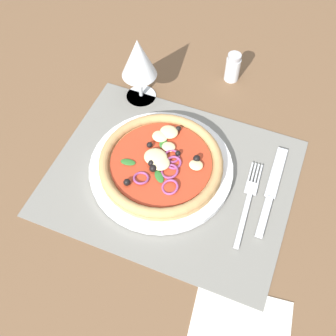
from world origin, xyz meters
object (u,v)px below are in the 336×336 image
fork (249,199)px  napkin (239,333)px  pepper_shaker (233,67)px  pizza (161,163)px  knife (272,189)px  plate (161,168)px  wine_glass (138,60)px

fork → napkin: size_ratio=1.21×
napkin → pepper_shaker: pepper_shaker is taller
pepper_shaker → pizza: bearing=-99.7°
fork → knife: bearing=-47.3°
plate → fork: bearing=0.1°
fork → napkin: 23.26cm
plate → napkin: 31.62cm
fork → napkin: (4.99, -22.71, -0.44)cm
knife → pizza: bearing=98.7°
napkin → pepper_shaker: 54.49cm
wine_glass → pepper_shaker: size_ratio=2.22×
fork → wine_glass: 34.22cm
knife → pepper_shaker: bearing=30.3°
plate → napkin: bearing=-45.9°
knife → napkin: bearing=-177.6°
wine_glass → pepper_shaker: bearing=37.3°
pizza → knife: pizza is taller
pizza → wine_glass: 21.27cm
pizza → napkin: (22.01, -22.75, -2.70)cm
plate → pepper_shaker: (4.95, 28.97, 2.17)cm
pizza → pepper_shaker: (4.95, 28.90, 0.38)cm
wine_glass → plate: bearing=-55.1°
plate → pepper_shaker: 29.47cm
wine_glass → napkin: bearing=-49.5°
fork → knife: 4.92cm
knife → napkin: size_ratio=1.34×
plate → pepper_shaker: pepper_shaker is taller
plate → knife: (20.41, 3.58, -0.43)cm
plate → pizza: (-0.00, 0.07, 1.79)cm
pizza → pepper_shaker: 29.33cm
pizza → knife: bearing=9.8°
wine_glass → pepper_shaker: 21.75cm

